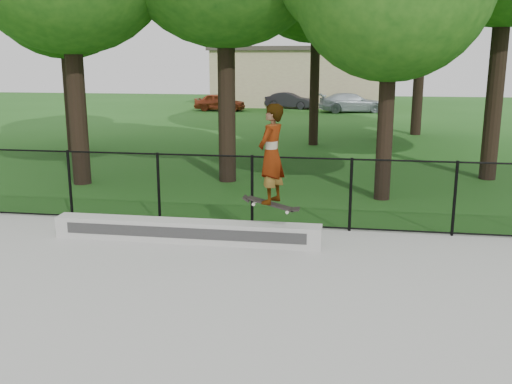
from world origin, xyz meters
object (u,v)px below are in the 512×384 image
(car_a, at_px, (220,102))
(car_b, at_px, (290,100))
(grind_ledge, at_px, (186,231))
(car_c, at_px, (352,103))
(skater_airborne, at_px, (271,156))

(car_a, height_order, car_b, car_a)
(grind_ledge, relative_size, car_a, 1.51)
(car_c, height_order, skater_airborne, skater_airborne)
(car_a, relative_size, car_b, 1.08)
(car_a, relative_size, skater_airborne, 1.76)
(skater_airborne, bearing_deg, car_c, 87.03)
(grind_ledge, distance_m, skater_airborne, 2.29)
(car_b, bearing_deg, skater_airborne, -158.79)
(grind_ledge, distance_m, car_c, 28.33)
(car_a, distance_m, car_c, 8.78)
(car_b, height_order, car_c, car_c)
(skater_airborne, bearing_deg, grind_ledge, 169.87)
(car_b, xyz_separation_m, car_c, (4.27, -2.18, 0.05))
(grind_ledge, bearing_deg, skater_airborne, -10.13)
(grind_ledge, relative_size, car_b, 1.64)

